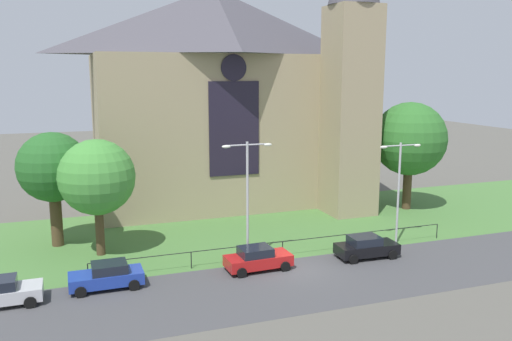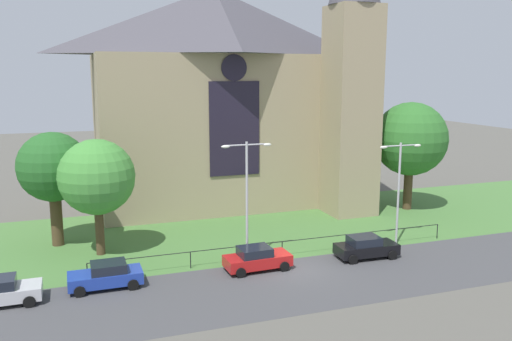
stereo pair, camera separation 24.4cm
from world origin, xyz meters
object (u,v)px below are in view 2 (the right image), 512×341
tree_right_far (410,139)px  streetlamp_far (399,180)px  tree_left_far (53,168)px  church_building (225,96)px  parked_car_red (257,258)px  parked_car_blue (106,275)px  parked_car_black (366,247)px  streetlamp_near (247,186)px  tree_left_near (97,177)px

tree_right_far → streetlamp_far: bearing=-128.9°
tree_left_far → streetlamp_far: (23.46, -7.92, -0.90)m
tree_right_far → streetlamp_far: 11.00m
church_building → streetlamp_far: 19.22m
tree_right_far → parked_car_red: tree_right_far is taller
streetlamp_far → parked_car_blue: size_ratio=1.78×
tree_right_far → tree_left_far: 30.30m
parked_car_red → parked_car_black: size_ratio=1.00×
streetlamp_near → parked_car_blue: bearing=-171.7°
streetlamp_far → parked_car_blue: 21.07m
streetlamp_near → parked_car_red: 4.66m
tree_left_near → tree_left_far: bearing=132.4°
tree_right_far → parked_car_red: 21.53m
church_building → parked_car_red: bearing=-99.9°
streetlamp_near → parked_car_red: bearing=-84.0°
tree_right_far → parked_car_black: 15.74m
parked_car_blue → parked_car_red: (9.26, -0.18, 0.00)m
tree_left_near → parked_car_red: tree_left_near is taller
tree_left_far → tree_right_far: bearing=1.0°
tree_left_near → parked_car_blue: (-0.01, -6.15, -4.69)m
parked_car_blue → parked_car_red: bearing=178.4°
streetlamp_far → streetlamp_near: bearing=-180.0°
parked_car_black → tree_left_far: bearing=156.1°
tree_left_near → tree_left_far: 4.22m
church_building → parked_car_black: size_ratio=6.09×
parked_car_blue → streetlamp_far: bearing=-176.7°
parked_car_red → parked_car_black: 7.75m
tree_left_near → streetlamp_far: (20.62, -4.81, -0.60)m
tree_left_far → parked_car_red: 16.13m
streetlamp_near → parked_car_blue: (-9.10, -1.34, -4.40)m
church_building → streetlamp_far: (8.21, -16.51, -5.44)m
streetlamp_near → parked_car_black: streetlamp_near is taller
tree_left_near → parked_car_blue: tree_left_near is taller
tree_right_far → church_building: bearing=151.8°
parked_car_black → tree_right_far: bearing=46.7°
parked_car_black → streetlamp_far: bearing=28.9°
streetlamp_far → parked_car_red: size_ratio=1.75×
church_building → tree_right_far: church_building is taller
church_building → tree_left_near: 17.73m
tree_right_far → tree_left_near: (-27.45, -3.65, -1.04)m
tree_right_far → tree_left_near: bearing=-172.4°
church_building → streetlamp_far: size_ratio=3.47×
streetlamp_far → church_building: bearing=116.4°
church_building → tree_left_near: church_building is taller
streetlamp_far → parked_car_red: streetlamp_far is taller
parked_car_blue → parked_car_black: (17.00, -0.49, 0.00)m
church_building → parked_car_blue: 23.74m
streetlamp_near → parked_car_blue: 10.20m
church_building → parked_car_blue: size_ratio=6.17×
tree_right_far → streetlamp_near: (-18.36, -8.46, -1.33)m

